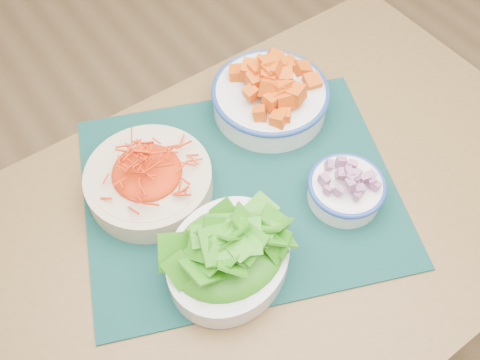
% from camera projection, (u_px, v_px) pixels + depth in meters
% --- Properties ---
extents(ground, '(4.00, 4.00, 0.00)m').
position_uv_depth(ground, '(309.00, 275.00, 1.70)').
color(ground, '#9C774B').
rests_on(ground, ground).
extents(table, '(1.11, 0.75, 0.75)m').
position_uv_depth(table, '(282.00, 230.00, 1.07)').
color(table, brown).
rests_on(table, ground).
extents(placemat, '(0.70, 0.64, 0.00)m').
position_uv_depth(placemat, '(240.00, 190.00, 0.99)').
color(placemat, black).
rests_on(placemat, table).
extents(carrot_bowl, '(0.24, 0.24, 0.09)m').
position_uv_depth(carrot_bowl, '(148.00, 177.00, 0.95)').
color(carrot_bowl, beige).
rests_on(carrot_bowl, placemat).
extents(squash_bowl, '(0.30, 0.30, 0.12)m').
position_uv_depth(squash_bowl, '(271.00, 90.00, 1.05)').
color(squash_bowl, silver).
rests_on(squash_bowl, placemat).
extents(lettuce_bowl, '(0.29, 0.27, 0.11)m').
position_uv_depth(lettuce_bowl, '(228.00, 252.00, 0.86)').
color(lettuce_bowl, silver).
rests_on(lettuce_bowl, placemat).
extents(onion_bowl, '(0.16, 0.16, 0.07)m').
position_uv_depth(onion_bowl, '(347.00, 187.00, 0.95)').
color(onion_bowl, silver).
rests_on(onion_bowl, placemat).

